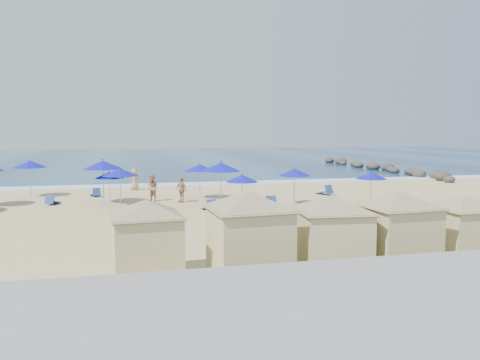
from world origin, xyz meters
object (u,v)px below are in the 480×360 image
cabana_1 (249,224)px  umbrella_4 (103,165)px  umbrella_3 (120,172)px  umbrella_9 (295,172)px  umbrella_8 (242,178)px  cabana_2 (333,224)px  umbrella_6 (221,167)px  cabana_4 (464,220)px  umbrella_2 (30,164)px  trash_bin (276,219)px  umbrella_7 (200,168)px  beachgoer_1 (152,188)px  umbrella_5 (110,175)px  cabana_3 (397,220)px  cabana_0 (147,229)px  rock_jetty (379,167)px  beachgoer_2 (181,190)px  umbrella_10 (371,176)px  beachgoer_3 (135,179)px

cabana_1 → umbrella_4: 17.33m
umbrella_3 → umbrella_9: bearing=-7.9°
umbrella_3 → umbrella_8: size_ratio=1.13×
cabana_2 → umbrella_6: cabana_2 is taller
cabana_4 → umbrella_2: bearing=130.5°
trash_bin → umbrella_7: umbrella_7 is taller
cabana_2 → umbrella_4: 18.35m
cabana_2 → beachgoer_1: cabana_2 is taller
umbrella_2 → umbrella_4: (4.98, -4.13, 0.16)m
trash_bin → cabana_2: bearing=-73.8°
umbrella_5 → umbrella_6: 6.96m
trash_bin → cabana_3: 7.58m
cabana_0 → rock_jetty: bearing=51.4°
cabana_0 → umbrella_7: size_ratio=1.80×
umbrella_3 → beachgoer_2: bearing=17.2°
trash_bin → umbrella_9: bearing=83.0°
cabana_4 → umbrella_3: (-11.53, 14.53, 0.61)m
cabana_3 → umbrella_5: (-9.56, 16.31, 0.16)m
umbrella_5 → umbrella_10: umbrella_10 is taller
rock_jetty → cabana_1: size_ratio=5.66×
umbrella_5 → umbrella_10: 15.80m
umbrella_9 → beachgoer_1: umbrella_9 is taller
umbrella_7 → beachgoer_1: bearing=-169.1°
cabana_3 → umbrella_7: 17.63m
cabana_3 → beachgoer_1: (-6.98, 16.59, -0.75)m
cabana_1 → umbrella_6: 13.89m
trash_bin → umbrella_3: bearing=154.0°
cabana_0 → beachgoer_2: bearing=80.1°
cabana_2 → umbrella_7: bearing=95.3°
cabana_3 → umbrella_8: (-2.29, 11.76, 0.23)m
cabana_1 → umbrella_4: cabana_1 is taller
umbrella_4 → beachgoer_1: (2.98, 0.01, -1.52)m
umbrella_8 → umbrella_10: (7.87, 0.01, -0.02)m
cabana_2 → umbrella_2: 24.34m
umbrella_3 → beachgoer_1: bearing=44.3°
umbrella_6 → umbrella_4: bearing=157.8°
beachgoer_3 → umbrella_9: bearing=126.4°
cabana_3 → umbrella_3: size_ratio=1.87×
umbrella_5 → umbrella_6: (6.46, -2.53, 0.58)m
umbrella_3 → cabana_2: bearing=-65.8°
rock_jetty → cabana_4: (-16.55, -34.48, 1.10)m
umbrella_5 → umbrella_8: umbrella_8 is taller
cabana_0 → cabana_3: (7.89, -0.74, 0.08)m
umbrella_4 → umbrella_7: 6.14m
umbrella_5 → umbrella_2: bearing=140.7°
umbrella_5 → umbrella_10: (15.13, -4.53, 0.05)m
trash_bin → cabana_2: (-0.50, -7.31, 1.20)m
cabana_2 → umbrella_3: (-6.65, 14.76, 0.50)m
cabana_3 → umbrella_3: bearing=121.2°
trash_bin → cabana_0: 9.02m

